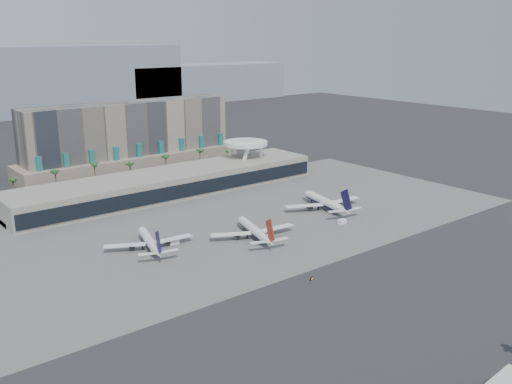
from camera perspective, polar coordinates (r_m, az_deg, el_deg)
ground at (r=221.91m, az=6.06°, el=-6.21°), size 900.00×900.00×0.00m
apron_pad at (r=261.29m, az=-2.43°, el=-2.74°), size 260.00×130.00×0.06m
mountain_ridge at (r=641.79m, az=-23.12°, el=9.66°), size 680.00×60.00×70.00m
hotel at (r=361.93m, az=-12.46°, el=4.80°), size 140.00×30.00×42.00m
terminal at (r=303.74m, az=-8.58°, el=0.99°), size 170.00×32.50×14.50m
saucer_structure at (r=335.99m, az=-1.06°, el=4.64°), size 26.00×26.00×21.89m
palm_row at (r=336.10m, az=-10.61°, el=3.00°), size 157.80×2.80×13.10m
airliner_left at (r=228.86m, az=-10.58°, el=-4.85°), size 34.60×35.86×12.68m
airliner_centre at (r=236.67m, az=-0.16°, el=-3.84°), size 36.23×37.56×13.30m
airliner_right at (r=276.77m, az=6.92°, el=-1.00°), size 40.02×41.57×14.57m
service_vehicle_a at (r=232.81m, az=-8.21°, el=-4.96°), size 4.13×2.15×1.98m
service_vehicle_b at (r=257.98m, az=8.60°, el=-2.93°), size 3.89×2.34×1.95m
taxiway_sign at (r=199.51m, az=5.62°, el=-8.60°), size 2.34×1.11×1.08m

